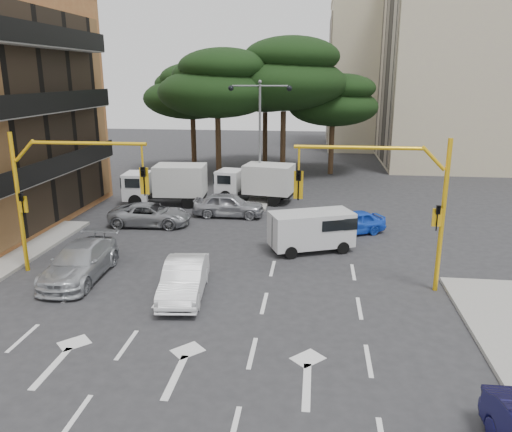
{
  "coord_description": "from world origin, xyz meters",
  "views": [
    {
      "loc": [
        3.75,
        -16.95,
        8.21
      ],
      "look_at": [
        0.93,
        6.24,
        1.6
      ],
      "focal_mm": 35.0,
      "sensor_mm": 36.0,
      "label": 1
    }
  ],
  "objects": [
    {
      "name": "pine_left_far",
      "position": [
        -6.94,
        25.96,
        6.91
      ],
      "size": [
        8.32,
        8.32,
        9.3
      ],
      "color": "#382616",
      "rests_on": "ground"
    },
    {
      "name": "ground",
      "position": [
        0.0,
        0.0,
        0.0
      ],
      "size": [
        120.0,
        120.0,
        0.0
      ],
      "primitive_type": "plane",
      "color": "#28282B",
      "rests_on": "ground"
    },
    {
      "name": "street_lamp_center",
      "position": [
        0.0,
        16.0,
        5.43
      ],
      "size": [
        4.16,
        0.36,
        7.77
      ],
      "color": "slate",
      "rests_on": "median_strip"
    },
    {
      "name": "box_truck_a",
      "position": [
        -5.94,
        14.0,
        1.32
      ],
      "size": [
        5.48,
        2.59,
        2.63
      ],
      "primitive_type": null,
      "rotation": [
        0.0,
        0.0,
        1.64
      ],
      "color": "white",
      "rests_on": "ground"
    },
    {
      "name": "box_truck_b",
      "position": [
        -0.24,
        15.5,
        1.28
      ],
      "size": [
        5.49,
        3.05,
        2.55
      ],
      "primitive_type": null,
      "rotation": [
        0.0,
        0.0,
        1.4
      ],
      "color": "white",
      "rests_on": "ground"
    },
    {
      "name": "car_silver_cross_a",
      "position": [
        -5.45,
        9.22,
        0.63
      ],
      "size": [
        4.62,
        2.27,
        1.26
      ],
      "primitive_type": "imported",
      "rotation": [
        0.0,
        0.0,
        1.61
      ],
      "color": "gray",
      "rests_on": "ground"
    },
    {
      "name": "car_white_hatch",
      "position": [
        -1.12,
        0.28,
        0.7
      ],
      "size": [
        1.91,
        4.37,
        1.4
      ],
      "primitive_type": "imported",
      "rotation": [
        0.0,
        0.0,
        0.1
      ],
      "color": "white",
      "rests_on": "ground"
    },
    {
      "name": "pine_center",
      "position": [
        1.06,
        23.96,
        8.3
      ],
      "size": [
        9.98,
        9.98,
        11.16
      ],
      "color": "#382616",
      "rests_on": "ground"
    },
    {
      "name": "apartment_beige_near",
      "position": [
        19.95,
        32.0,
        9.35
      ],
      "size": [
        20.2,
        12.15,
        18.7
      ],
      "color": "beige",
      "rests_on": "ground"
    },
    {
      "name": "car_blue_compact",
      "position": [
        5.73,
        9.0,
        0.63
      ],
      "size": [
        3.96,
        3.0,
        1.26
      ],
      "primitive_type": "imported",
      "rotation": [
        0.0,
        0.0,
        -1.1
      ],
      "color": "blue",
      "rests_on": "ground"
    },
    {
      "name": "signal_mast_left",
      "position": [
        -6.8,
        1.99,
        3.88
      ],
      "size": [
        5.79,
        0.37,
        6.0
      ],
      "color": "yellow",
      "rests_on": "ground"
    },
    {
      "name": "van_white",
      "position": [
        3.63,
        6.07,
        0.98
      ],
      "size": [
        4.3,
        3.12,
        1.96
      ],
      "primitive_type": null,
      "rotation": [
        0.0,
        0.0,
        -1.19
      ],
      "color": "silver",
      "rests_on": "ground"
    },
    {
      "name": "median_strip",
      "position": [
        0.0,
        16.0,
        0.07
      ],
      "size": [
        1.4,
        6.0,
        0.15
      ],
      "primitive_type": "cube",
      "color": "gray",
      "rests_on": "ground"
    },
    {
      "name": "pine_back",
      "position": [
        -0.94,
        28.96,
        7.6
      ],
      "size": [
        9.15,
        9.15,
        10.23
      ],
      "color": "#382616",
      "rests_on": "ground"
    },
    {
      "name": "pine_right",
      "position": [
        5.06,
        25.96,
        6.22
      ],
      "size": [
        7.49,
        7.49,
        8.37
      ],
      "color": "#382616",
      "rests_on": "ground"
    },
    {
      "name": "apartment_beige_far",
      "position": [
        12.95,
        44.0,
        8.35
      ],
      "size": [
        16.2,
        12.15,
        16.7
      ],
      "color": "beige",
      "rests_on": "ground"
    },
    {
      "name": "car_silver_wagon",
      "position": [
        -5.88,
        1.47,
        0.72
      ],
      "size": [
        2.17,
        5.01,
        1.44
      ],
      "primitive_type": "imported",
      "rotation": [
        0.0,
        0.0,
        0.03
      ],
      "color": "#A8ABB0",
      "rests_on": "ground"
    },
    {
      "name": "car_silver_cross_b",
      "position": [
        -1.38,
        11.61,
        0.72
      ],
      "size": [
        4.23,
        1.71,
        1.44
      ],
      "primitive_type": "imported",
      "rotation": [
        0.0,
        0.0,
        1.57
      ],
      "color": "#9B9CA2",
      "rests_on": "ground"
    },
    {
      "name": "pine_left_near",
      "position": [
        -3.94,
        21.96,
        7.6
      ],
      "size": [
        9.15,
        9.15,
        10.23
      ],
      "color": "#382616",
      "rests_on": "ground"
    },
    {
      "name": "signal_mast_right",
      "position": [
        6.8,
        1.99,
        3.88
      ],
      "size": [
        5.79,
        0.37,
        6.0
      ],
      "color": "yellow",
      "rests_on": "ground"
    }
  ]
}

